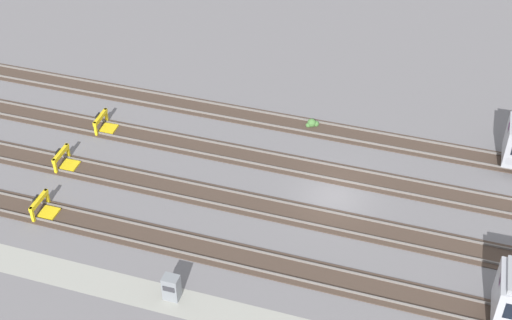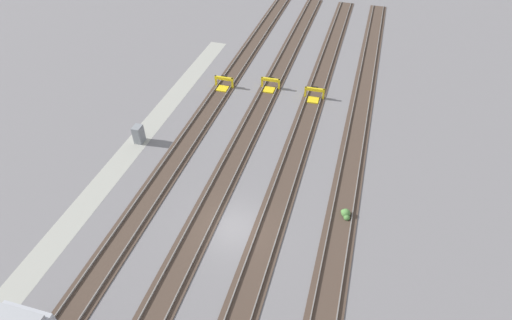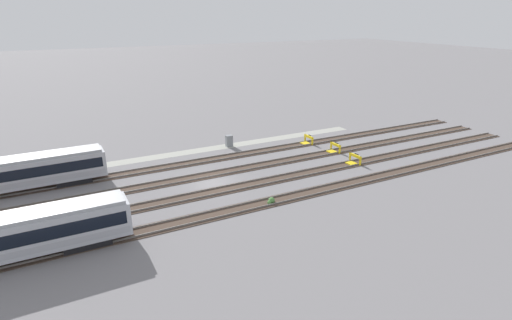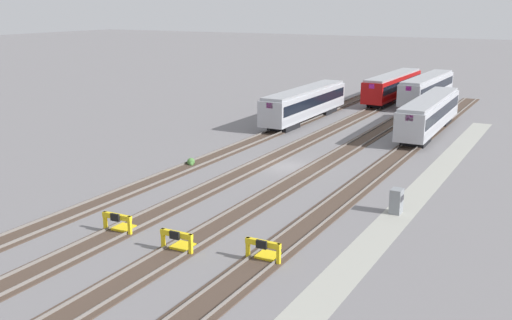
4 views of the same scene
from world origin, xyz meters
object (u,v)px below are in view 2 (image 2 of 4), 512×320
at_px(bumper_stop_near_inner_track, 270,85).
at_px(bumper_stop_middle_track, 314,95).
at_px(electrical_cabinet, 139,134).
at_px(bumper_stop_nearest_track, 223,84).
at_px(weed_clump, 346,214).

height_order(bumper_stop_near_inner_track, bumper_stop_middle_track, same).
height_order(bumper_stop_middle_track, electrical_cabinet, electrical_cabinet).
bearing_deg(bumper_stop_middle_track, electrical_cabinet, -50.70).
bearing_deg(bumper_stop_nearest_track, electrical_cabinet, -20.96).
distance_m(electrical_cabinet, weed_clump, 18.61).
xyz_separation_m(bumper_stop_near_inner_track, bumper_stop_middle_track, (0.59, 4.69, 0.00)).
distance_m(bumper_stop_near_inner_track, electrical_cabinet, 14.41).
height_order(electrical_cabinet, weed_clump, electrical_cabinet).
relative_size(bumper_stop_nearest_track, weed_clump, 2.18).
xyz_separation_m(bumper_stop_nearest_track, electrical_cabinet, (10.40, -3.98, 0.29)).
bearing_deg(weed_clump, electrical_cabinet, -100.80).
bearing_deg(electrical_cabinet, bumper_stop_near_inner_track, 143.04).
relative_size(bumper_stop_near_inner_track, electrical_cabinet, 1.25).
bearing_deg(bumper_stop_near_inner_track, bumper_stop_nearest_track, -76.58).
bearing_deg(bumper_stop_near_inner_track, bumper_stop_middle_track, 82.84).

